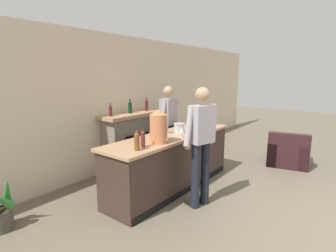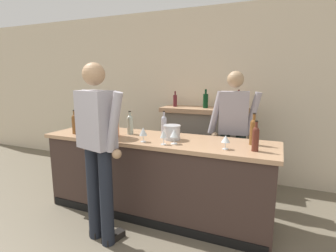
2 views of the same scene
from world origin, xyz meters
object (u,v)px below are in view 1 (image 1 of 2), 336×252
Objects in this scene: wine_glass_front_left at (182,130)px; wine_bottle_riesling_slim at (143,138)px; person_customer at (201,142)px; wine_glass_front_right at (137,136)px; wine_bottle_burgundy_dark at (154,131)px; copper_dispenser at (159,126)px; wine_bottle_merlot_tall at (211,119)px; fireplace_stone at (130,141)px; wine_bottle_rose_blush at (199,117)px; ice_bucket_steel at (179,128)px; wine_bottle_port_short at (166,126)px; wine_glass_by_dispenser at (191,128)px; armchair_black at (288,154)px; wine_glass_near_bucket at (206,123)px; wine_bottle_cabernet_heavy at (137,141)px; person_bartender at (169,123)px; wine_glass_back_row at (191,127)px.

wine_bottle_riesling_slim is at bearing 174.08° from wine_glass_front_left.
wine_glass_front_right is (-0.53, 0.78, 0.07)m from person_customer.
copper_dispenser is at bearing -125.58° from wine_bottle_burgundy_dark.
wine_bottle_merlot_tall reaches higher than wine_glass_front_right.
wine_bottle_merlot_tall is 1.82× the size of wine_glass_front_left.
fireplace_stone is 1.52m from wine_bottle_rose_blush.
wine_bottle_port_short is at bearing 137.63° from ice_bucket_steel.
wine_glass_front_left is 1.01× the size of wine_glass_by_dispenser.
wine_bottle_burgundy_dark is (-2.89, 1.38, 0.83)m from armchair_black.
copper_dispenser is at bearing -178.65° from wine_bottle_merlot_tall.
wine_bottle_riesling_slim is at bearing 136.04° from person_customer.
wine_glass_near_bucket is (-0.23, -0.29, -0.05)m from wine_bottle_rose_blush.
copper_dispenser is 2.58× the size of ice_bucket_steel.
wine_glass_by_dispenser reaches higher than wine_glass_near_bucket.
fireplace_stone is 1.64m from wine_glass_near_bucket.
wine_glass_front_right is at bearing -177.90° from wine_bottle_rose_blush.
ice_bucket_steel is 1.26m from wine_bottle_cabernet_heavy.
wine_bottle_rose_blush is at bearing 22.84° from wine_glass_by_dispenser.
wine_glass_front_right is at bearing 159.87° from wine_glass_front_left.
wine_glass_by_dispenser is at bearing -16.43° from wine_glass_front_right.
wine_bottle_port_short reaches higher than wine_bottle_merlot_tall.
wine_glass_front_right is (-1.93, 0.17, -0.02)m from wine_bottle_merlot_tall.
copper_dispenser is 0.31m from wine_bottle_burgundy_dark.
wine_glass_front_right is at bearing 157.59° from armchair_black.
ice_bucket_steel is 0.25m from wine_glass_by_dispenser.
armchair_black is 1.96× the size of copper_dispenser.
person_bartender is 0.90m from ice_bucket_steel.
wine_bottle_port_short is at bearing 165.65° from wine_bottle_merlot_tall.
wine_bottle_rose_blush is at bearing 9.82° from copper_dispenser.
wine_glass_back_row is (-2.19, 1.13, 0.81)m from armchair_black.
wine_glass_front_left is 1.17× the size of wine_glass_near_bucket.
armchair_black is at bearing -34.67° from wine_glass_near_bucket.
wine_glass_front_left is at bearing 156.92° from armchair_black.
person_bartender is at bearing 117.80° from wine_bottle_rose_blush.
wine_glass_front_right is (-0.25, 0.21, -0.14)m from copper_dispenser.
wine_bottle_rose_blush reaches higher than wine_bottle_port_short.
wine_glass_by_dispenser is (-0.87, -0.37, -0.04)m from wine_bottle_rose_blush.
armchair_black is 2.75m from ice_bucket_steel.
person_bartender is 0.86m from wine_glass_near_bucket.
wine_bottle_burgundy_dark is at bearing -117.20° from fireplace_stone.
copper_dispenser is at bearing 178.96° from wine_glass_back_row.
person_bartender reaches higher than wine_bottle_rose_blush.
wine_glass_by_dispenser is (0.48, 0.48, 0.07)m from person_customer.
wine_bottle_burgundy_dark is 0.74m from wine_glass_back_row.
wine_bottle_port_short reaches higher than wine_glass_back_row.
fireplace_stone is 1.48× the size of armchair_black.
fireplace_stone is 9.05× the size of wine_glass_by_dispenser.
armchair_black is at bearing -29.76° from ice_bucket_steel.
armchair_black is at bearing -20.57° from copper_dispenser.
copper_dispenser is 3.12× the size of wine_glass_by_dispenser.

